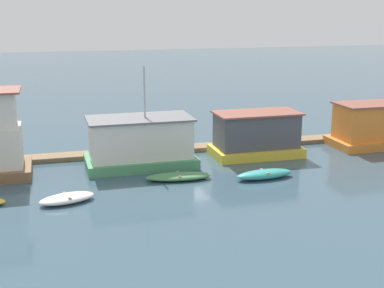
% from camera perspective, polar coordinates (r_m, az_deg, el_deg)
% --- Properties ---
extents(ground_plane, '(200.00, 200.00, 0.00)m').
position_cam_1_polar(ground_plane, '(36.33, -0.42, -1.77)').
color(ground_plane, '#385160').
extents(dock_walkway, '(42.40, 1.51, 0.30)m').
position_cam_1_polar(dock_walkway, '(38.74, -1.43, -0.52)').
color(dock_walkway, '#846B4C').
rests_on(dock_walkway, ground_plane).
extents(houseboat_green, '(7.08, 3.89, 6.53)m').
position_cam_1_polar(houseboat_green, '(34.90, -5.55, 0.13)').
color(houseboat_green, '#4C9360').
rests_on(houseboat_green, ground_plane).
extents(houseboat_yellow, '(6.16, 3.32, 3.10)m').
position_cam_1_polar(houseboat_yellow, '(37.45, 6.88, 0.95)').
color(houseboat_yellow, gold).
rests_on(houseboat_yellow, ground_plane).
extents(houseboat_orange, '(7.27, 3.64, 3.26)m').
position_cam_1_polar(houseboat_orange, '(42.41, 19.34, 1.89)').
color(houseboat_orange, orange).
rests_on(houseboat_orange, ground_plane).
extents(dinghy_white, '(3.22, 2.10, 0.46)m').
position_cam_1_polar(dinghy_white, '(29.30, -13.19, -5.67)').
color(dinghy_white, white).
rests_on(dinghy_white, ground_plane).
extents(dinghy_green, '(4.10, 1.76, 0.41)m').
position_cam_1_polar(dinghy_green, '(32.24, -1.44, -3.48)').
color(dinghy_green, '#47844C').
rests_on(dinghy_green, ground_plane).
extents(dinghy_teal, '(3.72, 1.46, 0.55)m').
position_cam_1_polar(dinghy_teal, '(32.72, 7.74, -3.22)').
color(dinghy_teal, teal).
rests_on(dinghy_teal, ground_plane).
extents(mooring_post_far_right, '(0.28, 0.28, 2.08)m').
position_cam_1_polar(mooring_post_far_right, '(36.56, -19.08, -0.78)').
color(mooring_post_far_right, '#846B4C').
rests_on(mooring_post_far_right, ground_plane).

